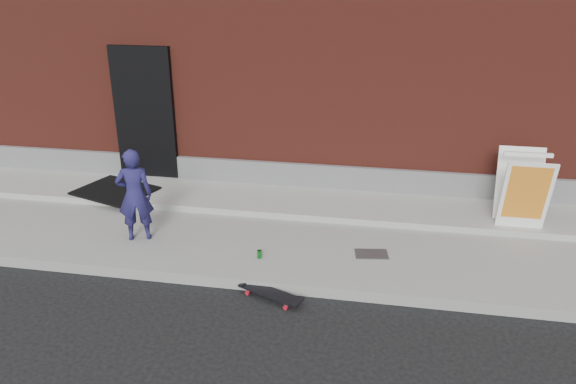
% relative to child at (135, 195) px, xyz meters
% --- Properties ---
extents(ground, '(80.00, 80.00, 0.00)m').
position_rel_child_xyz_m(ground, '(1.89, -0.84, -0.81)').
color(ground, black).
rests_on(ground, ground).
extents(sidewalk, '(20.00, 3.00, 0.15)m').
position_rel_child_xyz_m(sidewalk, '(1.89, 0.66, -0.74)').
color(sidewalk, gray).
rests_on(sidewalk, ground).
extents(apron, '(20.00, 1.20, 0.10)m').
position_rel_child_xyz_m(apron, '(1.89, 1.56, -0.61)').
color(apron, gray).
rests_on(apron, sidewalk).
extents(building, '(20.00, 8.10, 5.00)m').
position_rel_child_xyz_m(building, '(1.89, 6.16, 1.68)').
color(building, maroon).
rests_on(building, ground).
extents(child, '(0.57, 0.47, 1.33)m').
position_rel_child_xyz_m(child, '(0.00, 0.00, 0.00)').
color(child, '#1F1C4F').
rests_on(child, sidewalk).
extents(skateboard, '(0.83, 0.52, 0.09)m').
position_rel_child_xyz_m(skateboard, '(2.10, -0.96, -0.74)').
color(skateboard, red).
rests_on(skateboard, ground).
extents(pizza_sign, '(0.65, 0.77, 1.09)m').
position_rel_child_xyz_m(pizza_sign, '(5.32, 1.22, -0.02)').
color(pizza_sign, white).
rests_on(pizza_sign, apron).
extents(soda_can, '(0.07, 0.07, 0.11)m').
position_rel_child_xyz_m(soda_can, '(1.81, -0.26, -0.61)').
color(soda_can, '#187B23').
rests_on(soda_can, sidewalk).
extents(doormat, '(1.42, 1.28, 0.03)m').
position_rel_child_xyz_m(doormat, '(-1.01, 1.34, -0.55)').
color(doormat, black).
rests_on(doormat, apron).
extents(utility_plate, '(0.47, 0.34, 0.01)m').
position_rel_child_xyz_m(utility_plate, '(3.27, 0.10, -0.66)').
color(utility_plate, '#55555A').
rests_on(utility_plate, sidewalk).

